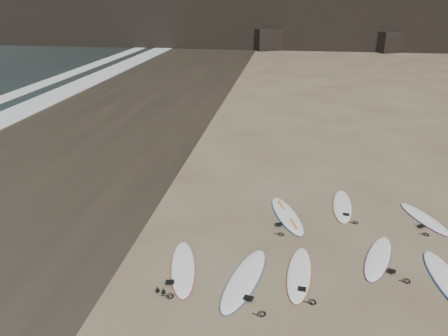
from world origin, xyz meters
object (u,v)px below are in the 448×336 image
object	(u,v)px
surfboard_1	(299,273)
surfboard_0	(244,279)
surfboard_5	(287,215)
surfboard_2	(378,257)
surfboard_7	(424,218)
surfboard_11	(183,267)
surfboard_6	(342,206)

from	to	relation	value
surfboard_1	surfboard_0	bearing A→B (deg)	-157.24
surfboard_5	surfboard_0	bearing A→B (deg)	-124.65
surfboard_0	surfboard_1	distance (m)	1.41
surfboard_0	surfboard_2	bearing A→B (deg)	35.99
surfboard_2	surfboard_7	distance (m)	3.04
surfboard_7	surfboard_11	xyz separation A→B (m)	(-6.85, -3.65, 0.00)
surfboard_0	surfboard_7	size ratio (longest dim) A/B	1.24
surfboard_1	surfboard_6	distance (m)	4.23
surfboard_2	surfboard_7	size ratio (longest dim) A/B	1.06
surfboard_1	surfboard_6	bearing A→B (deg)	74.43
surfboard_0	surfboard_6	bearing A→B (deg)	70.66
surfboard_0	surfboard_7	xyz separation A→B (m)	(5.24, 3.91, -0.01)
surfboard_2	surfboard_11	bearing A→B (deg)	-147.58
surfboard_0	surfboard_1	xyz separation A→B (m)	(1.34, 0.44, -0.01)
surfboard_6	surfboard_7	size ratio (longest dim) A/B	1.09
surfboard_5	surfboard_7	world-z (taller)	surfboard_5
surfboard_2	surfboard_0	bearing A→B (deg)	-138.01
surfboard_2	surfboard_6	world-z (taller)	surfboard_6
surfboard_5	surfboard_2	bearing A→B (deg)	-58.45
surfboard_0	surfboard_5	size ratio (longest dim) A/B	1.08
surfboard_0	surfboard_6	xyz separation A→B (m)	(2.79, 4.42, -0.01)
surfboard_5	surfboard_7	bearing A→B (deg)	-13.01
surfboard_0	surfboard_2	world-z (taller)	surfboard_0
surfboard_5	surfboard_7	xyz separation A→B (m)	(4.25, 0.42, -0.01)
surfboard_7	surfboard_11	distance (m)	7.76
surfboard_6	surfboard_11	distance (m)	6.06
surfboard_2	surfboard_5	distance (m)	3.17
surfboard_6	surfboard_11	bearing A→B (deg)	-132.64
surfboard_11	surfboard_2	bearing A→B (deg)	0.05
surfboard_11	surfboard_1	bearing A→B (deg)	-9.72
surfboard_7	surfboard_6	bearing A→B (deg)	145.01
surfboard_7	surfboard_1	bearing A→B (deg)	-161.54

